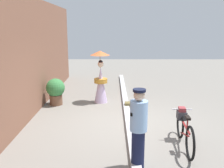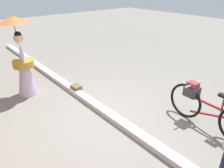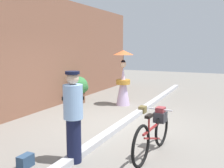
{
  "view_description": "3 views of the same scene",
  "coord_description": "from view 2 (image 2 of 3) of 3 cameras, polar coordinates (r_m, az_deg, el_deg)",
  "views": [
    {
      "loc": [
        -6.91,
        0.46,
        2.75
      ],
      "look_at": [
        0.59,
        0.49,
        1.05
      ],
      "focal_mm": 40.18,
      "sensor_mm": 36.0,
      "label": 1
    },
    {
      "loc": [
        -2.9,
        2.36,
        2.59
      ],
      "look_at": [
        -0.25,
        0.14,
        0.92
      ],
      "focal_mm": 34.11,
      "sensor_mm": 36.0,
      "label": 2
    },
    {
      "loc": [
        -5.97,
        -2.47,
        2.03
      ],
      "look_at": [
        0.65,
        0.64,
        0.96
      ],
      "focal_mm": 40.84,
      "sensor_mm": 36.0,
      "label": 3
    }
  ],
  "objects": [
    {
      "name": "person_with_parasol",
      "position": [
        5.51,
        -22.92,
        6.07
      ],
      "size": [
        0.71,
        0.71,
        1.92
      ],
      "color": "silver",
      "rests_on": "ground_plane"
    },
    {
      "name": "backpack_spare",
      "position": [
        5.53,
        -9.5,
        -1.28
      ],
      "size": [
        0.26,
        0.2,
        0.21
      ],
      "color": "brown",
      "rests_on": "ground_plane"
    },
    {
      "name": "ground_plane",
      "position": [
        4.55,
        -0.65,
        -8.95
      ],
      "size": [
        30.0,
        30.0,
        0.0
      ],
      "primitive_type": "plane",
      "color": "gray"
    },
    {
      "name": "sidewalk_curb",
      "position": [
        4.52,
        -0.65,
        -8.33
      ],
      "size": [
        14.0,
        0.2,
        0.12
      ],
      "primitive_type": "cube",
      "color": "#B2B2B7",
      "rests_on": "ground_plane"
    },
    {
      "name": "bicycle_near_officer",
      "position": [
        4.43,
        23.88,
        -5.74
      ],
      "size": [
        1.83,
        0.48,
        0.83
      ],
      "color": "black",
      "rests_on": "ground_plane"
    }
  ]
}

